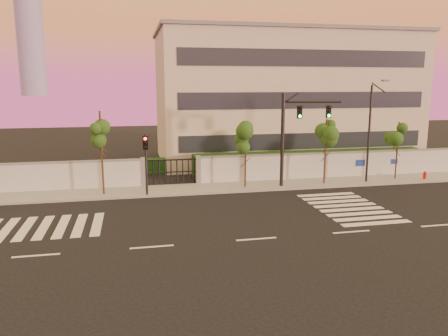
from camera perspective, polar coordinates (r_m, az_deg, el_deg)
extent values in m
plane|color=black|center=(21.42, 4.25, -9.25)|extent=(120.00, 120.00, 0.00)
cube|color=gray|center=(31.19, -1.13, -2.60)|extent=(60.00, 3.00, 0.15)
cube|color=#B1B3B8|center=(37.77, 20.55, 0.52)|extent=(31.00, 0.30, 2.00)
cube|color=slate|center=(37.61, 20.66, 2.11)|extent=(31.00, 0.36, 0.12)
cube|color=slate|center=(31.92, -10.50, -0.59)|extent=(0.35, 0.35, 2.20)
cube|color=slate|center=(32.25, -3.38, -0.31)|extent=(0.35, 0.35, 2.20)
cube|color=black|center=(37.40, 11.35, 0.75)|extent=(20.00, 2.00, 1.80)
cube|color=black|center=(37.01, -7.60, 0.29)|extent=(6.00, 1.50, 1.20)
cube|color=beige|center=(43.84, 7.71, 9.05)|extent=(24.00, 12.00, 12.00)
cube|color=#262D38|center=(38.51, 10.58, 3.48)|extent=(22.00, 0.08, 1.40)
cube|color=#262D38|center=(38.22, 10.76, 8.69)|extent=(22.00, 0.08, 1.40)
cube|color=#262D38|center=(38.26, 10.95, 13.93)|extent=(22.00, 0.08, 1.40)
cube|color=slate|center=(44.07, 7.92, 16.99)|extent=(24.40, 12.40, 0.30)
cylinder|color=gray|center=(308.80, -24.27, 18.91)|extent=(16.00, 16.00, 110.00)
cube|color=silver|center=(25.28, -26.52, -7.21)|extent=(0.50, 4.00, 0.02)
cube|color=silver|center=(25.06, -24.52, -7.19)|extent=(0.50, 4.00, 0.02)
cube|color=silver|center=(24.87, -22.48, -7.16)|extent=(0.50, 4.00, 0.02)
cube|color=silver|center=(24.72, -20.42, -7.12)|extent=(0.50, 4.00, 0.02)
cube|color=silver|center=(24.60, -18.33, -7.07)|extent=(0.50, 4.00, 0.02)
cube|color=silver|center=(24.51, -16.23, -7.02)|extent=(0.50, 4.00, 0.02)
cube|color=silver|center=(25.04, 19.27, -6.82)|extent=(4.00, 0.50, 0.02)
cube|color=silver|center=(25.77, 18.24, -6.25)|extent=(4.00, 0.50, 0.02)
cube|color=silver|center=(26.51, 17.27, -5.71)|extent=(4.00, 0.50, 0.02)
cube|color=silver|center=(27.27, 16.35, -5.20)|extent=(4.00, 0.50, 0.02)
cube|color=silver|center=(28.03, 15.49, -4.71)|extent=(4.00, 0.50, 0.02)
cube|color=silver|center=(28.80, 14.67, -4.25)|extent=(4.00, 0.50, 0.02)
cube|color=silver|center=(29.58, 13.89, -3.81)|extent=(4.00, 0.50, 0.02)
cube|color=silver|center=(30.37, 13.16, -3.40)|extent=(4.00, 0.50, 0.02)
cube|color=silver|center=(21.09, -23.34, -10.46)|extent=(2.00, 0.15, 0.01)
cube|color=silver|center=(20.66, -9.41, -10.13)|extent=(2.00, 0.15, 0.01)
cube|color=silver|center=(21.42, 4.25, -9.23)|extent=(2.00, 0.15, 0.01)
cube|color=silver|center=(23.25, 16.29, -8.01)|extent=(2.00, 0.15, 0.01)
cube|color=silver|center=(25.93, 26.15, -6.74)|extent=(2.00, 0.15, 0.01)
cylinder|color=#382314|center=(29.73, -15.66, 1.74)|extent=(0.13, 0.13, 5.67)
sphere|color=#1E4112|center=(29.52, -15.83, 4.99)|extent=(1.17, 1.17, 1.17)
sphere|color=#1E4112|center=(29.80, -15.01, 3.44)|extent=(0.90, 0.90, 0.90)
sphere|color=#1E4112|center=(29.44, -16.42, 3.84)|extent=(0.85, 0.85, 0.85)
cylinder|color=#382314|center=(30.84, 2.82, 1.43)|extent=(0.13, 0.13, 4.58)
sphere|color=#1E4112|center=(30.64, 2.84, 3.97)|extent=(1.18, 1.18, 1.18)
sphere|color=#1E4112|center=(31.04, 3.40, 2.77)|extent=(0.90, 0.90, 0.90)
sphere|color=#1E4112|center=(30.47, 2.32, 3.07)|extent=(0.86, 0.86, 0.86)
cylinder|color=#382314|center=(32.79, 13.10, 1.98)|extent=(0.13, 0.13, 4.87)
sphere|color=#1E4112|center=(32.60, 13.21, 4.52)|extent=(1.19, 1.19, 1.19)
sphere|color=#1E4112|center=(33.05, 13.59, 3.31)|extent=(0.91, 0.91, 0.91)
sphere|color=#1E4112|center=(32.38, 12.77, 3.62)|extent=(0.87, 0.87, 0.87)
cylinder|color=#382314|center=(36.01, 21.66, 2.02)|extent=(0.11, 0.11, 4.55)
sphere|color=#1E4112|center=(35.84, 21.81, 4.17)|extent=(1.05, 1.05, 1.05)
sphere|color=#1E4112|center=(36.26, 22.01, 3.14)|extent=(0.80, 0.80, 0.80)
sphere|color=#1E4112|center=(35.61, 21.50, 3.42)|extent=(0.76, 0.76, 0.76)
cylinder|color=black|center=(31.21, 7.63, 3.51)|extent=(0.26, 0.26, 6.79)
cylinder|color=black|center=(31.74, 11.35, 8.49)|extent=(4.12, 0.97, 0.18)
cube|color=black|center=(31.40, 9.85, 7.21)|extent=(0.38, 0.20, 0.99)
sphere|color=#0CF259|center=(31.31, 9.91, 6.64)|extent=(0.22, 0.22, 0.22)
cube|color=black|center=(32.27, 13.50, 7.17)|extent=(0.38, 0.20, 0.99)
sphere|color=#0CF259|center=(32.19, 13.56, 6.61)|extent=(0.22, 0.22, 0.22)
cylinder|color=black|center=(29.08, -10.13, 0.28)|extent=(0.15, 0.15, 4.18)
cube|color=black|center=(28.80, -10.23, 3.26)|extent=(0.32, 0.17, 0.84)
sphere|color=red|center=(28.65, -10.24, 3.75)|extent=(0.19, 0.19, 0.19)
cylinder|color=black|center=(34.04, 18.40, 4.11)|extent=(0.16, 0.16, 7.32)
cylinder|color=black|center=(33.13, 19.49, 9.90)|extent=(0.09, 1.75, 0.71)
cube|color=#3F3F44|center=(32.42, 20.31, 10.65)|extent=(0.46, 0.23, 0.14)
cylinder|color=#B80F0C|center=(37.07, 24.72, -1.16)|extent=(0.22, 0.22, 0.51)
cylinder|color=#B80F0C|center=(37.01, 24.76, -0.69)|extent=(0.29, 0.29, 0.10)
sphere|color=#B80F0C|center=(36.99, 24.77, -0.52)|extent=(0.18, 0.18, 0.18)
cylinder|color=#B80F0C|center=(37.05, 24.73, -1.00)|extent=(0.29, 0.13, 0.10)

